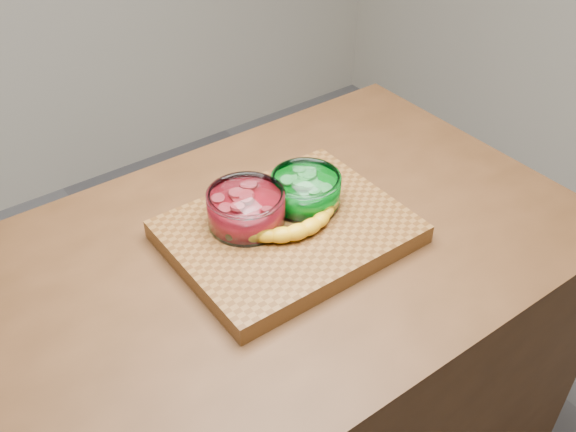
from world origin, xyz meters
TOP-DOWN VIEW (x-y plane):
  - counter at (0.00, 0.00)m, footprint 1.20×0.80m
  - cutting_board at (0.00, 0.00)m, footprint 0.45×0.35m
  - bowl_red at (-0.06, 0.05)m, footprint 0.15×0.15m
  - bowl_green at (0.07, 0.03)m, footprint 0.14×0.14m
  - banana at (-0.00, -0.01)m, footprint 0.25×0.13m

SIDE VIEW (x-z plane):
  - counter at x=0.00m, z-range 0.00..0.90m
  - cutting_board at x=0.00m, z-range 0.90..0.94m
  - banana at x=0.00m, z-range 0.94..0.97m
  - bowl_green at x=0.07m, z-range 0.94..1.01m
  - bowl_red at x=-0.06m, z-range 0.94..1.01m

